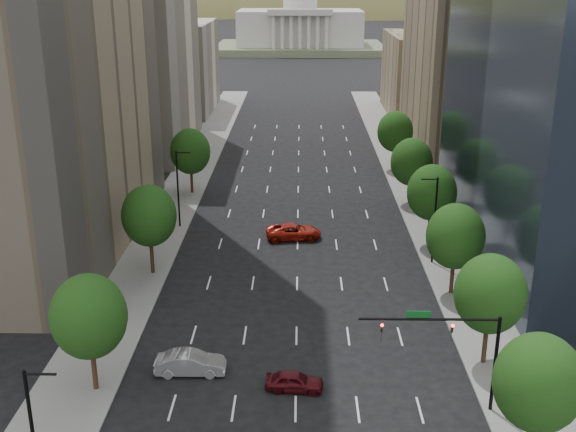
# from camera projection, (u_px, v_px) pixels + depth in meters

# --- Properties ---
(sidewalk_left) EXTENTS (6.00, 200.00, 0.15)m
(sidewalk_left) POSITION_uv_depth(u_px,v_px,m) (154.00, 243.00, 75.61)
(sidewalk_left) COLOR slate
(sidewalk_left) RESTS_ON ground
(sidewalk_right) EXTENTS (6.00, 200.00, 0.15)m
(sidewalk_right) POSITION_uv_depth(u_px,v_px,m) (442.00, 244.00, 75.10)
(sidewalk_right) COLOR slate
(sidewalk_right) RESTS_ON ground
(midrise_cream_left) EXTENTS (14.00, 30.00, 35.00)m
(midrise_cream_left) POSITION_uv_depth(u_px,v_px,m) (141.00, 40.00, 110.57)
(midrise_cream_left) COLOR beige
(midrise_cream_left) RESTS_ON ground
(filler_left) EXTENTS (14.00, 26.00, 18.00)m
(filler_left) POSITION_uv_depth(u_px,v_px,m) (178.00, 67.00, 144.52)
(filler_left) COLOR beige
(filler_left) RESTS_ON ground
(parking_tan_right) EXTENTS (14.00, 30.00, 30.00)m
(parking_tan_right) POSITION_uv_depth(u_px,v_px,m) (462.00, 59.00, 107.75)
(parking_tan_right) COLOR #8C7759
(parking_tan_right) RESTS_ON ground
(filler_right) EXTENTS (14.00, 26.00, 16.00)m
(filler_right) POSITION_uv_depth(u_px,v_px,m) (423.00, 75.00, 141.20)
(filler_right) COLOR #8C7759
(filler_right) RESTS_ON ground
(tree_right_0) EXTENTS (5.20, 5.20, 8.39)m
(tree_right_0) POSITION_uv_depth(u_px,v_px,m) (538.00, 383.00, 40.34)
(tree_right_0) COLOR #382316
(tree_right_0) RESTS_ON ground
(tree_right_1) EXTENTS (5.20, 5.20, 8.75)m
(tree_right_1) POSITION_uv_depth(u_px,v_px,m) (490.00, 294.00, 50.60)
(tree_right_1) COLOR #382316
(tree_right_1) RESTS_ON ground
(tree_right_2) EXTENTS (5.20, 5.20, 8.61)m
(tree_right_2) POSITION_uv_depth(u_px,v_px,m) (455.00, 236.00, 61.97)
(tree_right_2) COLOR #382316
(tree_right_2) RESTS_ON ground
(tree_right_3) EXTENTS (5.20, 5.20, 8.89)m
(tree_right_3) POSITION_uv_depth(u_px,v_px,m) (432.00, 193.00, 73.20)
(tree_right_3) COLOR #382316
(tree_right_3) RESTS_ON ground
(tree_right_4) EXTENTS (5.20, 5.20, 8.46)m
(tree_right_4) POSITION_uv_depth(u_px,v_px,m) (412.00, 162.00, 86.55)
(tree_right_4) COLOR #382316
(tree_right_4) RESTS_ON ground
(tree_right_5) EXTENTS (5.20, 5.20, 8.75)m
(tree_right_5) POSITION_uv_depth(u_px,v_px,m) (395.00, 132.00, 101.55)
(tree_right_5) COLOR #382316
(tree_right_5) RESTS_ON ground
(tree_left_0) EXTENTS (5.20, 5.20, 8.75)m
(tree_left_0) POSITION_uv_depth(u_px,v_px,m) (89.00, 317.00, 47.28)
(tree_left_0) COLOR #382316
(tree_left_0) RESTS_ON ground
(tree_left_1) EXTENTS (5.20, 5.20, 8.97)m
(tree_left_1) POSITION_uv_depth(u_px,v_px,m) (149.00, 216.00, 66.08)
(tree_left_1) COLOR #382316
(tree_left_1) RESTS_ON ground
(tree_left_2) EXTENTS (5.20, 5.20, 8.68)m
(tree_left_2) POSITION_uv_depth(u_px,v_px,m) (190.00, 151.00, 90.71)
(tree_left_2) COLOR #382316
(tree_left_2) RESTS_ON ground
(streetlight_rn) EXTENTS (1.70, 0.20, 9.00)m
(streetlight_rn) POSITION_uv_depth(u_px,v_px,m) (434.00, 218.00, 68.84)
(streetlight_rn) COLOR black
(streetlight_rn) RESTS_ON ground
(streetlight_ln) EXTENTS (1.70, 0.20, 9.00)m
(streetlight_ln) POSITION_uv_depth(u_px,v_px,m) (178.00, 187.00, 78.71)
(streetlight_ln) COLOR black
(streetlight_ln) RESTS_ON ground
(traffic_signal) EXTENTS (9.12, 0.40, 7.38)m
(traffic_signal) POSITION_uv_depth(u_px,v_px,m) (459.00, 342.00, 45.18)
(traffic_signal) COLOR black
(traffic_signal) RESTS_ON ground
(capitol) EXTENTS (60.00, 40.00, 35.20)m
(capitol) POSITION_uv_depth(u_px,v_px,m) (300.00, 27.00, 251.53)
(capitol) COLOR #596647
(capitol) RESTS_ON ground
(foothills) EXTENTS (720.00, 413.00, 263.00)m
(foothills) POSITION_uv_depth(u_px,v_px,m) (341.00, 52.00, 596.25)
(foothills) COLOR olive
(foothills) RESTS_ON ground
(car_maroon) EXTENTS (4.19, 1.97, 1.39)m
(car_maroon) POSITION_uv_depth(u_px,v_px,m) (294.00, 381.00, 48.97)
(car_maroon) COLOR #440B10
(car_maroon) RESTS_ON ground
(car_silver) EXTENTS (5.18, 1.93, 1.69)m
(car_silver) POSITION_uv_depth(u_px,v_px,m) (190.00, 363.00, 50.96)
(car_silver) COLOR #9B9A9F
(car_silver) RESTS_ON ground
(car_red_far) EXTENTS (6.30, 3.44, 1.67)m
(car_red_far) POSITION_uv_depth(u_px,v_px,m) (294.00, 232.00, 76.65)
(car_red_far) COLOR #98150B
(car_red_far) RESTS_ON ground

